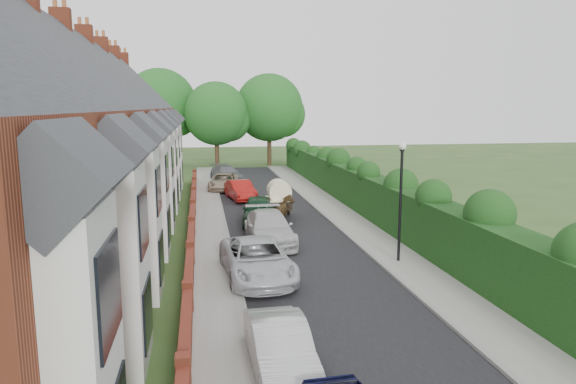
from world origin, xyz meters
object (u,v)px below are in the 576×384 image
car_green (259,210)px  car_silver_a (280,348)px  car_red (240,190)px  lamppost (401,187)px  car_grey (226,174)px  car_white (269,228)px  car_beige (224,182)px  horse (285,211)px  horse_cart (279,196)px  car_silver_b (257,259)px

car_green → car_silver_a: bearing=-87.7°
car_silver_a → car_red: bearing=86.2°
lamppost → car_grey: (-5.97, 25.68, -2.59)m
car_white → car_green: bearing=89.4°
lamppost → car_beige: lamppost is taller
car_silver_a → lamppost: bearing=50.5°
car_green → horse: 1.58m
car_silver_a → horse_cart: bearing=79.7°
car_silver_a → car_red: (0.96, 24.48, 0.03)m
car_silver_b → car_white: bearing=73.3°
horse → lamppost: bearing=132.0°
car_silver_a → car_grey: size_ratio=0.84×
car_silver_b → car_silver_a: bearing=-95.6°
car_white → car_green: (0.00, 4.42, 0.00)m
car_grey → car_silver_a: bearing=-105.5°
lamppost → horse_cart: 10.77m
car_red → car_white: bearing=-97.9°
car_white → car_beige: car_white is taller
car_red → lamppost: bearing=-81.5°
car_white → car_red: 12.10m
car_beige → horse: 13.48m
car_red → car_grey: (-0.53, 9.40, 0.01)m
car_silver_a → car_beige: bearing=88.5°
car_silver_b → car_red: (0.72, 17.14, -0.05)m
car_silver_b → car_grey: (0.19, 26.54, -0.04)m
car_grey → car_beige: bearing=-110.0°
car_green → horse_cart: (1.38, 1.34, 0.55)m
lamppost → car_silver_b: 6.72m
car_silver_b → car_white: size_ratio=1.02×
horse_cart → car_white: bearing=-103.5°
car_silver_a → car_beige: (0.00, 29.23, -0.00)m
car_green → horse_cart: 2.00m
car_silver_b → car_red: size_ratio=1.27×
car_green → horse: bearing=-22.0°
car_silver_a → car_silver_b: bearing=86.6°
car_silver_a → car_white: 12.46m
car_silver_b → car_grey: 26.54m
car_silver_b → car_green: size_ratio=1.19×
car_silver_b → horse_cart: size_ratio=1.68×
car_beige → car_silver_b: bearing=-82.1°
car_silver_b → car_green: bearing=79.3°
lamppost → car_silver_b: bearing=-172.0°
car_red → car_beige: (-0.96, 4.75, -0.03)m
car_green → car_red: size_ratio=1.07×
car_white → horse_cart: size_ratio=1.65×
car_silver_a → car_grey: car_grey is taller
lamppost → horse_cart: bearing=110.0°
horse → car_beige: bearing=-60.9°
lamppost → car_silver_a: lamppost is taller
lamppost → horse: size_ratio=2.64×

